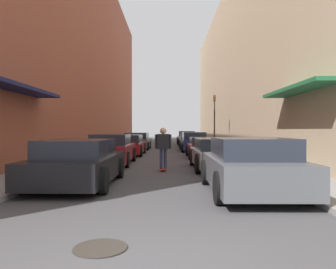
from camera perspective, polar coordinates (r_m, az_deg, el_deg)
ground at (r=21.21m, az=-0.92°, el=-3.35°), size 99.27×99.27×0.00m
curb_strip_left at (r=26.08m, az=-9.94°, el=-2.44°), size 1.80×45.12×0.12m
curb_strip_right at (r=26.00m, az=8.39°, el=-2.45°), size 1.80×45.12×0.12m
building_row_left at (r=27.38m, az=-16.15°, el=13.74°), size 4.90×45.12×15.36m
building_row_right at (r=27.03m, az=14.64°, el=11.70°), size 4.90×45.12×13.31m
parked_car_left_0 at (r=9.44m, az=-15.50°, el=-4.81°), size 2.07×4.38×1.28m
parked_car_left_1 at (r=14.78m, az=-9.96°, el=-2.63°), size 1.85×4.45×1.35m
parked_car_left_2 at (r=20.10m, az=-7.26°, el=-1.86°), size 2.01×4.52×1.24m
parked_car_left_3 at (r=26.13m, az=-5.57°, el=-1.17°), size 2.05×4.57×1.31m
parked_car_right_0 at (r=8.20m, az=13.96°, el=-5.41°), size 2.07×4.06×1.35m
parked_car_right_1 at (r=12.95m, az=8.30°, el=-3.38°), size 1.90×4.25×1.21m
parked_car_right_2 at (r=18.23m, az=6.10°, el=-2.28°), size 1.86×4.04×1.14m
parked_car_right_3 at (r=23.71m, az=4.26°, el=-1.33°), size 1.89×4.57×1.37m
parked_car_right_4 at (r=28.94m, az=3.73°, el=-0.99°), size 2.07×4.69×1.28m
parked_car_right_5 at (r=34.98m, az=3.00°, el=-0.60°), size 1.96×4.66×1.40m
skateboarder at (r=12.35m, az=-1.05°, el=-1.71°), size 0.62×0.78×1.62m
manhole_cover at (r=4.58m, az=-11.90°, el=-18.78°), size 0.70×0.70×0.02m
traffic_light at (r=24.32m, az=7.90°, el=3.16°), size 0.16×0.22×3.97m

